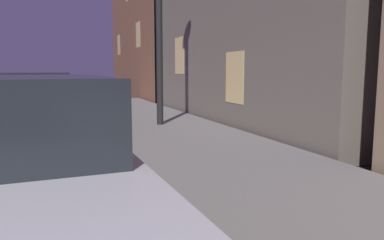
% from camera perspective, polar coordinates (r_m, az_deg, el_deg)
% --- Properties ---
extents(car_red, '(2.18, 4.38, 1.43)m').
position_cam_1_polar(car_red, '(8.82, -23.35, 2.00)').
color(car_red, maroon).
rests_on(car_red, ground).
extents(building_far, '(8.43, 10.96, 8.27)m').
position_cam_1_polar(building_far, '(22.06, 1.50, 14.53)').
color(building_far, brown).
rests_on(building_far, ground).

